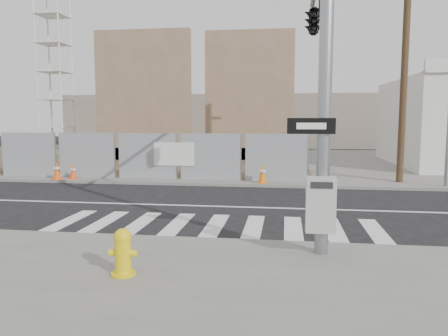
# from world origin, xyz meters

# --- Properties ---
(ground) EXTENTS (100.00, 100.00, 0.00)m
(ground) POSITION_xyz_m (0.00, 0.00, 0.00)
(ground) COLOR black
(ground) RESTS_ON ground
(sidewalk_far) EXTENTS (50.00, 20.00, 0.12)m
(sidewalk_far) POSITION_xyz_m (0.00, 14.00, 0.06)
(sidewalk_far) COLOR slate
(sidewalk_far) RESTS_ON ground
(signal_pole) EXTENTS (0.96, 5.87, 7.00)m
(signal_pole) POSITION_xyz_m (2.49, -2.05, 4.78)
(signal_pole) COLOR gray
(signal_pole) RESTS_ON sidewalk_near
(chain_link_fence) EXTENTS (24.60, 0.04, 2.00)m
(chain_link_fence) POSITION_xyz_m (-10.00, 5.00, 1.12)
(chain_link_fence) COLOR gray
(chain_link_fence) RESTS_ON sidewalk_far
(concrete_wall_left) EXTENTS (6.00, 1.30, 8.00)m
(concrete_wall_left) POSITION_xyz_m (-7.00, 13.08, 3.38)
(concrete_wall_left) COLOR brown
(concrete_wall_left) RESTS_ON sidewalk_far
(concrete_wall_right) EXTENTS (5.50, 1.30, 8.00)m
(concrete_wall_right) POSITION_xyz_m (-0.50, 14.08, 3.38)
(concrete_wall_right) COLOR brown
(concrete_wall_right) RESTS_ON sidewalk_far
(crane_tower) EXTENTS (2.60, 2.60, 18.15)m
(crane_tower) POSITION_xyz_m (-15.00, 17.00, 9.02)
(crane_tower) COLOR slate
(crane_tower) RESTS_ON sidewalk_far
(utility_pole_right) EXTENTS (1.60, 0.28, 10.00)m
(utility_pole_right) POSITION_xyz_m (6.50, 5.50, 5.20)
(utility_pole_right) COLOR #4A3722
(utility_pole_right) RESTS_ON sidewalk_far
(fire_hydrant) EXTENTS (0.50, 0.49, 0.80)m
(fire_hydrant) POSITION_xyz_m (-0.92, -6.49, 0.52)
(fire_hydrant) COLOR yellow
(fire_hydrant) RESTS_ON sidewalk_near
(traffic_cone_b) EXTENTS (0.52, 0.52, 0.77)m
(traffic_cone_b) POSITION_xyz_m (-8.03, 4.22, 0.49)
(traffic_cone_b) COLOR #FD530D
(traffic_cone_b) RESTS_ON sidewalk_far
(traffic_cone_c) EXTENTS (0.39, 0.39, 0.66)m
(traffic_cone_c) POSITION_xyz_m (-7.41, 4.47, 0.44)
(traffic_cone_c) COLOR #FF490D
(traffic_cone_c) RESTS_ON sidewalk_far
(traffic_cone_d) EXTENTS (0.43, 0.43, 0.77)m
(traffic_cone_d) POSITION_xyz_m (0.86, 4.39, 0.50)
(traffic_cone_d) COLOR orange
(traffic_cone_d) RESTS_ON sidewalk_far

